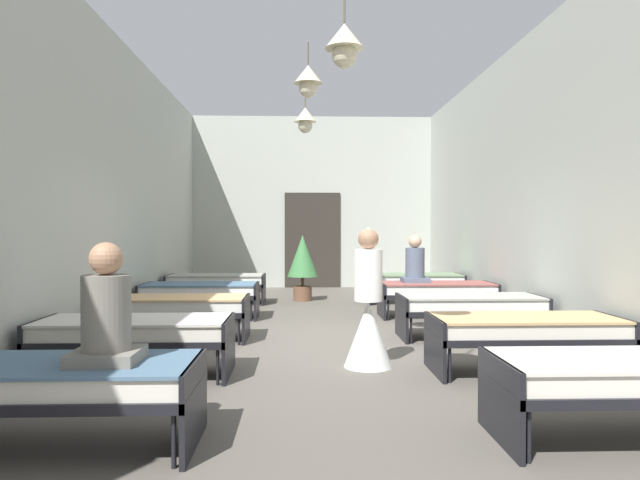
{
  "coord_description": "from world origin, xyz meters",
  "views": [
    {
      "loc": [
        -0.33,
        -7.7,
        1.45
      ],
      "look_at": [
        0.0,
        1.57,
        1.29
      ],
      "focal_mm": 32.54,
      "sensor_mm": 36.0,
      "label": 1
    }
  ],
  "objects_px": {
    "bed_right_row_1": "(525,330)",
    "nurse_near_aisle": "(368,317)",
    "bed_left_row_4": "(217,281)",
    "potted_plant": "(303,260)",
    "bed_right_row_3": "(437,291)",
    "bed_left_row_0": "(54,383)",
    "bed_left_row_1": "(135,332)",
    "bed_right_row_0": "(633,377)",
    "bed_left_row_2": "(176,307)",
    "bed_left_row_3": "(200,292)",
    "patient_seated_primary": "(415,265)",
    "patient_seated_secondary": "(106,318)",
    "bed_right_row_4": "(414,281)",
    "bed_right_row_2": "(470,305)"
  },
  "relations": [
    {
      "from": "patient_seated_primary",
      "to": "patient_seated_secondary",
      "type": "relative_size",
      "value": 1.0
    },
    {
      "from": "bed_right_row_0",
      "to": "nurse_near_aisle",
      "type": "xyz_separation_m",
      "value": [
        -1.57,
        2.22,
        0.09
      ]
    },
    {
      "from": "potted_plant",
      "to": "nurse_near_aisle",
      "type": "bearing_deg",
      "value": -83.47
    },
    {
      "from": "bed_right_row_0",
      "to": "bed_left_row_4",
      "type": "height_order",
      "value": "same"
    },
    {
      "from": "patient_seated_primary",
      "to": "bed_left_row_4",
      "type": "bearing_deg",
      "value": 153.16
    },
    {
      "from": "bed_left_row_4",
      "to": "potted_plant",
      "type": "bearing_deg",
      "value": 13.69
    },
    {
      "from": "bed_left_row_2",
      "to": "bed_left_row_4",
      "type": "height_order",
      "value": "same"
    },
    {
      "from": "nurse_near_aisle",
      "to": "potted_plant",
      "type": "xyz_separation_m",
      "value": [
        -0.66,
        5.8,
        0.31
      ]
    },
    {
      "from": "bed_right_row_1",
      "to": "bed_right_row_2",
      "type": "distance_m",
      "value": 1.9
    },
    {
      "from": "bed_left_row_2",
      "to": "bed_right_row_4",
      "type": "bearing_deg",
      "value": 44.0
    },
    {
      "from": "bed_left_row_0",
      "to": "bed_left_row_1",
      "type": "xyz_separation_m",
      "value": [
        0.0,
        1.9,
        0.0
      ]
    },
    {
      "from": "bed_left_row_0",
      "to": "bed_right_row_2",
      "type": "xyz_separation_m",
      "value": [
        3.94,
        3.8,
        0.0
      ]
    },
    {
      "from": "bed_right_row_4",
      "to": "patient_seated_primary",
      "type": "xyz_separation_m",
      "value": [
        -0.35,
        -1.81,
        0.43
      ]
    },
    {
      "from": "nurse_near_aisle",
      "to": "bed_right_row_0",
      "type": "bearing_deg",
      "value": -67.98
    },
    {
      "from": "bed_right_row_1",
      "to": "bed_right_row_3",
      "type": "xyz_separation_m",
      "value": [
        0.0,
        3.8,
        0.0
      ]
    },
    {
      "from": "bed_right_row_0",
      "to": "bed_right_row_2",
      "type": "bearing_deg",
      "value": 90.0
    },
    {
      "from": "bed_right_row_0",
      "to": "bed_left_row_2",
      "type": "bearing_deg",
      "value": 136.0
    },
    {
      "from": "bed_right_row_3",
      "to": "bed_right_row_4",
      "type": "bearing_deg",
      "value": 90.0
    },
    {
      "from": "bed_right_row_0",
      "to": "patient_seated_secondary",
      "type": "relative_size",
      "value": 2.37
    },
    {
      "from": "bed_left_row_3",
      "to": "bed_right_row_3",
      "type": "xyz_separation_m",
      "value": [
        3.94,
        0.0,
        0.0
      ]
    },
    {
      "from": "nurse_near_aisle",
      "to": "bed_left_row_0",
      "type": "bearing_deg",
      "value": -150.17
    },
    {
      "from": "nurse_near_aisle",
      "to": "patient_seated_primary",
      "type": "relative_size",
      "value": 1.86
    },
    {
      "from": "bed_right_row_4",
      "to": "potted_plant",
      "type": "distance_m",
      "value": 2.3
    },
    {
      "from": "bed_right_row_1",
      "to": "bed_left_row_2",
      "type": "relative_size",
      "value": 1.0
    },
    {
      "from": "bed_left_row_2",
      "to": "bed_left_row_0",
      "type": "bearing_deg",
      "value": -90.0
    },
    {
      "from": "bed_left_row_2",
      "to": "patient_seated_primary",
      "type": "height_order",
      "value": "patient_seated_primary"
    },
    {
      "from": "bed_right_row_0",
      "to": "bed_left_row_0",
      "type": "bearing_deg",
      "value": 180.0
    },
    {
      "from": "bed_left_row_0",
      "to": "bed_right_row_2",
      "type": "bearing_deg",
      "value": 44.0
    },
    {
      "from": "bed_left_row_2",
      "to": "patient_seated_primary",
      "type": "relative_size",
      "value": 2.37
    },
    {
      "from": "bed_right_row_1",
      "to": "bed_left_row_4",
      "type": "bearing_deg",
      "value": 124.62
    },
    {
      "from": "bed_left_row_4",
      "to": "patient_seated_secondary",
      "type": "distance_m",
      "value": 7.62
    },
    {
      "from": "bed_left_row_0",
      "to": "bed_left_row_2",
      "type": "height_order",
      "value": "same"
    },
    {
      "from": "bed_left_row_1",
      "to": "potted_plant",
      "type": "height_order",
      "value": "potted_plant"
    },
    {
      "from": "bed_left_row_2",
      "to": "patient_seated_secondary",
      "type": "distance_m",
      "value": 3.84
    },
    {
      "from": "bed_left_row_2",
      "to": "bed_right_row_3",
      "type": "xyz_separation_m",
      "value": [
        3.94,
        1.9,
        0.0
      ]
    },
    {
      "from": "bed_left_row_1",
      "to": "bed_left_row_0",
      "type": "bearing_deg",
      "value": -90.0
    },
    {
      "from": "bed_right_row_3",
      "to": "bed_right_row_4",
      "type": "height_order",
      "value": "same"
    },
    {
      "from": "bed_right_row_3",
      "to": "bed_left_row_0",
      "type": "bearing_deg",
      "value": -124.62
    },
    {
      "from": "bed_left_row_1",
      "to": "potted_plant",
      "type": "bearing_deg",
      "value": 74.43
    },
    {
      "from": "bed_right_row_1",
      "to": "patient_seated_primary",
      "type": "bearing_deg",
      "value": 95.15
    },
    {
      "from": "bed_left_row_0",
      "to": "bed_left_row_2",
      "type": "relative_size",
      "value": 1.0
    },
    {
      "from": "bed_right_row_3",
      "to": "nurse_near_aisle",
      "type": "bearing_deg",
      "value": -114.22
    },
    {
      "from": "bed_left_row_0",
      "to": "bed_left_row_3",
      "type": "distance_m",
      "value": 5.7
    },
    {
      "from": "bed_right_row_1",
      "to": "bed_right_row_2",
      "type": "bearing_deg",
      "value": 90.0
    },
    {
      "from": "bed_left_row_3",
      "to": "bed_left_row_4",
      "type": "height_order",
      "value": "same"
    },
    {
      "from": "bed_right_row_1",
      "to": "patient_seated_primary",
      "type": "xyz_separation_m",
      "value": [
        -0.35,
        3.89,
        0.43
      ]
    },
    {
      "from": "bed_right_row_0",
      "to": "bed_right_row_3",
      "type": "bearing_deg",
      "value": 90.0
    },
    {
      "from": "bed_right_row_4",
      "to": "bed_left_row_0",
      "type": "bearing_deg",
      "value": -117.37
    },
    {
      "from": "bed_right_row_1",
      "to": "nurse_near_aisle",
      "type": "relative_size",
      "value": 1.28
    },
    {
      "from": "bed_right_row_1",
      "to": "bed_left_row_4",
      "type": "height_order",
      "value": "same"
    }
  ]
}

